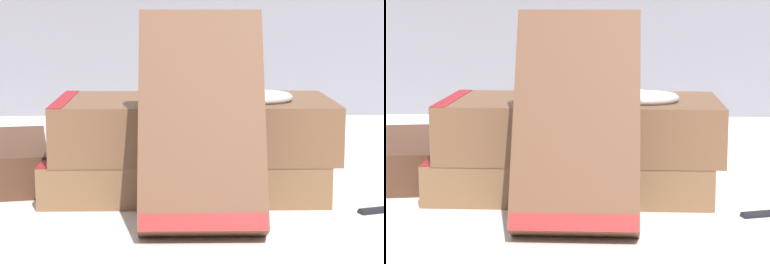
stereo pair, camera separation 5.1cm
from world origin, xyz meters
The scene contains 6 objects.
ground_plane centered at (0.00, 0.00, 0.00)m, with size 3.00×3.00×0.00m, color silver.
book_flat_bottom centered at (0.02, 0.04, 0.02)m, with size 0.23×0.13×0.03m.
book_flat_top centered at (0.03, 0.04, 0.06)m, with size 0.23×0.12×0.05m.
book_leaning_front centered at (0.03, -0.07, 0.07)m, with size 0.09×0.09×0.16m.
pocket_watch centered at (0.08, 0.03, 0.08)m, with size 0.06×0.06×0.01m.
reading_glasses centered at (-0.05, 0.20, 0.00)m, with size 0.10×0.06×0.00m.
Camera 2 is at (0.07, -0.63, 0.17)m, focal length 75.00 mm.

